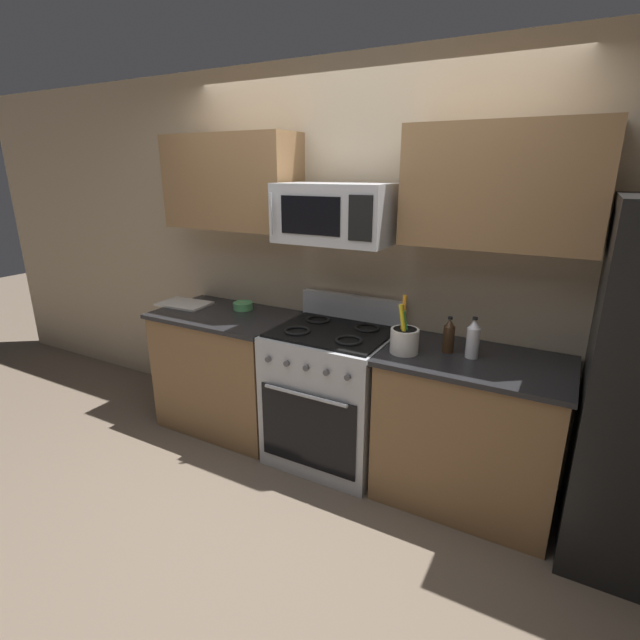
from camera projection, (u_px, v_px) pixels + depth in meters
ground_plane at (274, 517)px, 2.73m from camera, size 16.00×16.00×0.00m
wall_back at (359, 263)px, 3.25m from camera, size 8.00×0.10×2.60m
counter_left at (228, 370)px, 3.60m from camera, size 1.02×0.65×0.91m
range_oven at (332, 394)px, 3.18m from camera, size 0.76×0.69×1.09m
counter_right at (468, 430)px, 2.76m from camera, size 1.03×0.65×0.91m
microwave at (336, 213)px, 2.84m from camera, size 0.70×0.44×0.35m
upper_cabinets_left at (232, 182)px, 3.32m from camera, size 1.01×0.34×0.64m
upper_cabinets_right at (501, 187)px, 2.49m from camera, size 1.02×0.34×0.64m
utensil_crock at (404, 339)px, 2.69m from camera, size 0.16×0.16×0.34m
cutting_board at (184, 304)px, 3.67m from camera, size 0.40×0.28×0.02m
bottle_soy at (449, 336)px, 2.70m from camera, size 0.06×0.06×0.21m
bottle_vinegar at (473, 339)px, 2.61m from camera, size 0.07×0.07×0.24m
prep_bowl at (243, 306)px, 3.54m from camera, size 0.15×0.15×0.06m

